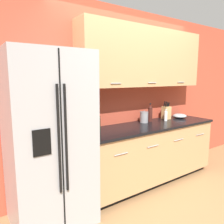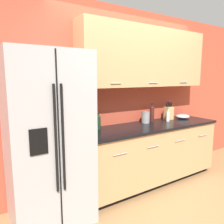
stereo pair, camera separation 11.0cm
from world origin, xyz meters
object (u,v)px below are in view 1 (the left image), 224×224
at_px(knife_block, 166,112).
at_px(mixing_bowl, 180,116).
at_px(refrigerator, 49,140).
at_px(steel_canister, 144,117).
at_px(soap_dispenser, 166,116).
at_px(oil_bottle, 98,122).
at_px(wine_bottle, 150,113).

height_order(knife_block, mixing_bowl, knife_block).
distance_m(refrigerator, steel_canister, 1.59).
height_order(soap_dispenser, mixing_bowl, soap_dispenser).
xyz_separation_m(oil_bottle, steel_canister, (0.83, -0.01, -0.02)).
bearing_deg(mixing_bowl, soap_dispenser, -175.57).
xyz_separation_m(refrigerator, wine_bottle, (1.72, 0.22, 0.10)).
bearing_deg(steel_canister, knife_block, 0.26).
distance_m(refrigerator, knife_block, 2.10).
height_order(oil_bottle, mixing_bowl, oil_bottle).
bearing_deg(mixing_bowl, knife_block, 164.85).
xyz_separation_m(soap_dispenser, oil_bottle, (-1.21, 0.11, 0.02)).
xyz_separation_m(wine_bottle, soap_dispenser, (0.24, -0.11, -0.05)).
xyz_separation_m(knife_block, steel_canister, (-0.51, -0.00, -0.03)).
height_order(refrigerator, steel_canister, refrigerator).
bearing_deg(refrigerator, soap_dispenser, 3.06).
relative_size(knife_block, steel_canister, 1.63).
height_order(knife_block, soap_dispenser, knife_block).
bearing_deg(refrigerator, wine_bottle, 7.20).
distance_m(knife_block, soap_dispenser, 0.17).
bearing_deg(oil_bottle, knife_block, -0.35).
bearing_deg(refrigerator, mixing_bowl, 3.29).
xyz_separation_m(wine_bottle, steel_canister, (-0.14, -0.01, -0.05)).
xyz_separation_m(knife_block, wine_bottle, (-0.37, 0.01, 0.02)).
relative_size(refrigerator, soap_dispenser, 9.64).
height_order(wine_bottle, mixing_bowl, wine_bottle).
xyz_separation_m(refrigerator, steel_canister, (1.58, 0.20, 0.05)).
relative_size(wine_bottle, mixing_bowl, 1.26).
relative_size(steel_canister, mixing_bowl, 0.80).
bearing_deg(soap_dispenser, oil_bottle, 174.82).
relative_size(oil_bottle, steel_canister, 1.22).
xyz_separation_m(knife_block, mixing_bowl, (0.26, -0.07, -0.08)).
xyz_separation_m(knife_block, soap_dispenser, (-0.13, -0.10, -0.03)).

